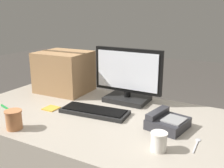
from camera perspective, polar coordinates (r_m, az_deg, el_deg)
name	(u,v)px	position (r m, az deg, el deg)	size (l,w,h in m)	color
monitor	(128,79)	(1.73, 3.41, 1.10)	(0.47, 0.21, 0.36)	black
keyboard	(95,111)	(1.57, -3.81, -5.92)	(0.42, 0.19, 0.03)	black
desk_phone	(167,122)	(1.40, 11.85, -8.09)	(0.21, 0.22, 0.08)	#2D2D33
paper_cup_left	(14,120)	(1.44, -20.58, -7.27)	(0.09, 0.09, 0.10)	#BC7547
paper_cup_right	(159,141)	(1.18, 10.15, -12.21)	(0.07, 0.07, 0.09)	white
spoon	(197,143)	(1.30, 18.01, -12.11)	(0.03, 0.15, 0.00)	silver
cardboard_box	(64,72)	(1.98, -10.37, 2.64)	(0.37, 0.32, 0.30)	#9E754C
pen_marker	(6,108)	(1.76, -22.07, -4.82)	(0.13, 0.05, 0.01)	#198C33
sticky_note_pad	(51,108)	(1.68, -13.12, -5.17)	(0.09, 0.09, 0.01)	gold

